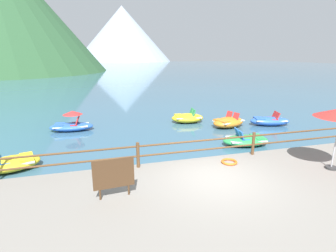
% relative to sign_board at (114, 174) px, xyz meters
% --- Properties ---
extents(ground_plane, '(200.00, 200.00, 0.00)m').
position_rel_sign_board_xyz_m(ground_plane, '(3.38, 40.35, -1.13)').
color(ground_plane, '#38607A').
extents(promenade_dock, '(28.00, 8.00, 0.40)m').
position_rel_sign_board_xyz_m(promenade_dock, '(3.38, -1.85, -0.93)').
color(promenade_dock, gray).
rests_on(promenade_dock, ground).
extents(dock_railing, '(23.92, 0.12, 0.95)m').
position_rel_sign_board_xyz_m(dock_railing, '(3.38, 1.90, -0.15)').
color(dock_railing, brown).
rests_on(dock_railing, promenade_dock).
extents(sign_board, '(1.18, 0.15, 1.19)m').
position_rel_sign_board_xyz_m(sign_board, '(0.00, 0.00, 0.00)').
color(sign_board, silver).
rests_on(sign_board, promenade_dock).
extents(life_ring, '(0.61, 0.61, 0.09)m').
position_rel_sign_board_xyz_m(life_ring, '(4.41, 1.36, -0.68)').
color(life_ring, orange).
rests_on(life_ring, promenade_dock).
extents(pedal_boat_0, '(2.56, 2.05, 0.90)m').
position_rel_sign_board_xyz_m(pedal_boat_0, '(7.54, 7.33, -0.82)').
color(pedal_boat_0, orange).
rests_on(pedal_boat_0, ground).
extents(pedal_boat_1, '(2.69, 1.74, 0.87)m').
position_rel_sign_board_xyz_m(pedal_boat_1, '(10.26, 6.97, -0.84)').
color(pedal_boat_1, blue).
rests_on(pedal_boat_1, ground).
extents(pedal_boat_2, '(2.55, 1.35, 1.19)m').
position_rel_sign_board_xyz_m(pedal_boat_2, '(-1.83, 9.05, -0.75)').
color(pedal_boat_2, blue).
rests_on(pedal_boat_2, ground).
extents(pedal_boat_3, '(2.25, 1.59, 0.90)m').
position_rel_sign_board_xyz_m(pedal_boat_3, '(5.44, 9.07, -0.82)').
color(pedal_boat_3, yellow).
rests_on(pedal_boat_3, ground).
extents(pedal_boat_4, '(2.50, 1.92, 0.85)m').
position_rel_sign_board_xyz_m(pedal_boat_4, '(-3.77, 3.89, -0.86)').
color(pedal_boat_4, yellow).
rests_on(pedal_boat_4, ground).
extents(pedal_boat_5, '(2.47, 1.62, 0.82)m').
position_rel_sign_board_xyz_m(pedal_boat_5, '(6.76, 4.01, -0.88)').
color(pedal_boat_5, green).
rests_on(pedal_boat_5, ground).
extents(distant_peak, '(52.94, 52.94, 29.34)m').
position_rel_sign_board_xyz_m(distant_peak, '(16.71, 148.83, 13.54)').
color(distant_peak, '#93A3B7').
rests_on(distant_peak, ground).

